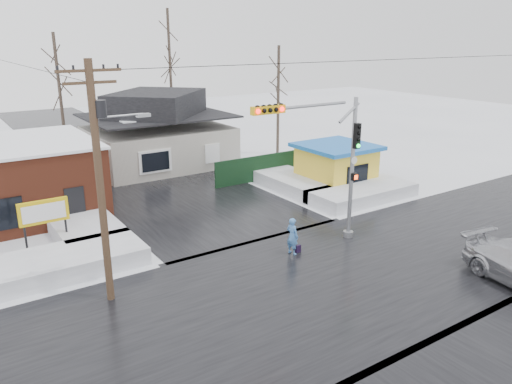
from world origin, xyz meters
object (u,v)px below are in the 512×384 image
utility_pole (101,171)px  pedestrian (292,236)px  marquee_sign (44,213)px  kiosk (336,165)px  traffic_signal (329,153)px

utility_pole → pedestrian: utility_pole is taller
marquee_sign → kiosk: (18.50, 0.50, -0.46)m
marquee_sign → pedestrian: bearing=-35.0°
pedestrian → kiosk: bearing=-63.4°
traffic_signal → marquee_sign: bearing=150.3°
utility_pole → kiosk: (17.43, 6.49, -3.65)m
pedestrian → traffic_signal: bearing=-100.1°
kiosk → pedestrian: 11.56m
traffic_signal → pedestrian: bearing=-178.9°
utility_pole → pedestrian: size_ratio=5.12×
traffic_signal → kiosk: (7.07, 7.03, -3.08)m
marquee_sign → pedestrian: marquee_sign is taller
marquee_sign → kiosk: 18.51m
marquee_sign → pedestrian: (9.37, -6.57, -1.04)m
marquee_sign → utility_pole: bearing=-79.9°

